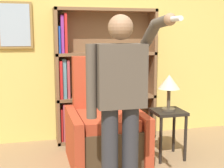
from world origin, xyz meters
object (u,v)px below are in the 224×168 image
Objects in this scene: side_table at (168,121)px; person_standing at (120,97)px; armchair at (104,130)px; bookcase at (98,77)px; table_lamp at (169,84)px.

person_standing is at bearing -136.26° from side_table.
bookcase is at bearing 83.68° from armchair.
armchair is 0.74× the size of person_standing.
armchair is 2.07× the size of side_table.
bookcase is 1.11× the size of person_standing.
bookcase reaches higher than table_lamp.
armchair is 2.84× the size of table_lamp.
bookcase reaches higher than side_table.
armchair is (-0.08, -0.76, -0.52)m from bookcase.
table_lamp is (0.68, -0.87, 0.01)m from bookcase.
person_standing is at bearing -94.94° from bookcase.
table_lamp is at bearing -52.10° from bookcase.
person_standing is 3.85× the size of table_lamp.
person_standing is at bearing -93.75° from armchair.
table_lamp is at bearing 43.74° from person_standing.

